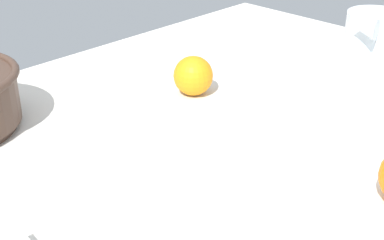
# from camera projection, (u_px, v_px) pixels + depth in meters

# --- Properties ---
(ground_plane) EXTENTS (1.28, 0.98, 0.03)m
(ground_plane) POSITION_uv_depth(u_px,v_px,m) (222.00, 168.00, 0.77)
(ground_plane) COLOR silver
(juice_pitcher) EXTENTS (0.19, 0.14, 0.19)m
(juice_pitcher) POSITION_uv_depth(u_px,v_px,m) (366.00, 94.00, 0.80)
(juice_pitcher) COLOR white
(juice_pitcher) RESTS_ON ground_plane
(loose_orange_0) EXTENTS (0.07, 0.07, 0.07)m
(loose_orange_0) POSITION_uv_depth(u_px,v_px,m) (193.00, 76.00, 0.94)
(loose_orange_0) COLOR orange
(loose_orange_0) RESTS_ON ground_plane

